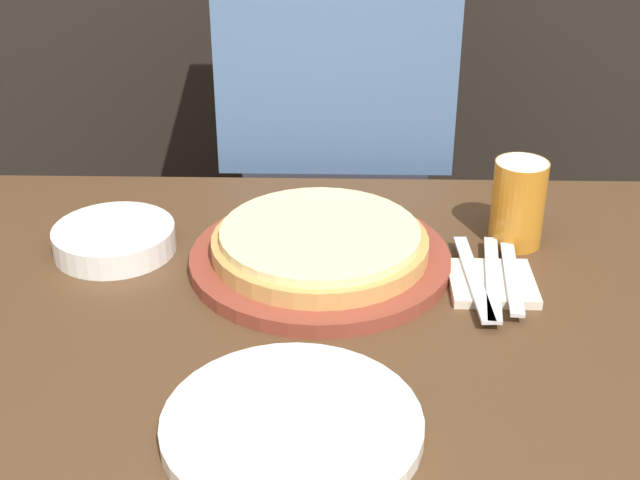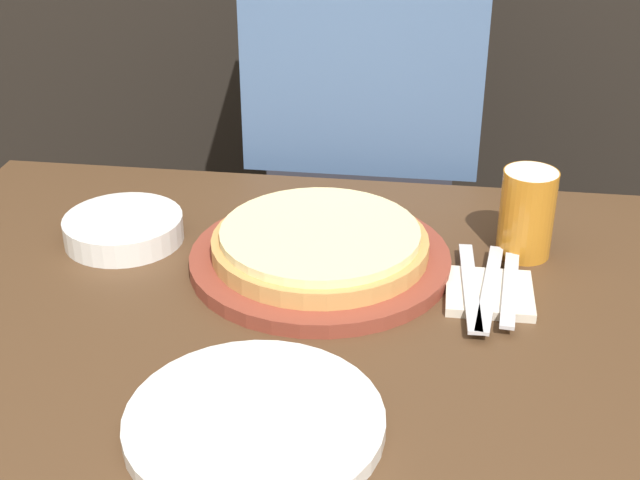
# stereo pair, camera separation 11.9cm
# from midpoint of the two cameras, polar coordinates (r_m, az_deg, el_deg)

# --- Properties ---
(pizza_on_board) EXTENTS (0.35, 0.35, 0.06)m
(pizza_on_board) POSITION_cam_midpoint_polar(r_m,az_deg,el_deg) (1.20, -2.84, -0.72)
(pizza_on_board) COLOR brown
(pizza_on_board) RESTS_ON dining_table
(beer_glass) EXTENTS (0.07, 0.07, 0.12)m
(beer_glass) POSITION_cam_midpoint_polar(r_m,az_deg,el_deg) (1.25, 9.96, 2.48)
(beer_glass) COLOR #B7701E
(beer_glass) RESTS_ON dining_table
(dinner_plate) EXTENTS (0.27, 0.27, 0.02)m
(dinner_plate) POSITION_cam_midpoint_polar(r_m,az_deg,el_deg) (0.92, -5.57, -11.86)
(dinner_plate) COLOR silver
(dinner_plate) RESTS_ON dining_table
(side_bowl) EXTENTS (0.17, 0.17, 0.04)m
(side_bowl) POSITION_cam_midpoint_polar(r_m,az_deg,el_deg) (1.28, -15.64, -0.02)
(side_bowl) COLOR silver
(side_bowl) RESTS_ON dining_table
(napkin_stack) EXTENTS (0.11, 0.11, 0.01)m
(napkin_stack) POSITION_cam_midpoint_polar(r_m,az_deg,el_deg) (1.17, 8.11, -2.83)
(napkin_stack) COLOR beige
(napkin_stack) RESTS_ON dining_table
(fork) EXTENTS (0.03, 0.22, 0.00)m
(fork) POSITION_cam_midpoint_polar(r_m,az_deg,el_deg) (1.16, 6.91, -2.46)
(fork) COLOR silver
(fork) RESTS_ON napkin_stack
(dinner_knife) EXTENTS (0.04, 0.22, 0.00)m
(dinner_knife) POSITION_cam_midpoint_polar(r_m,az_deg,el_deg) (1.16, 8.14, -2.47)
(dinner_knife) COLOR silver
(dinner_knife) RESTS_ON napkin_stack
(spoon) EXTENTS (0.03, 0.18, 0.00)m
(spoon) POSITION_cam_midpoint_polar(r_m,az_deg,el_deg) (1.17, 9.36, -2.48)
(spoon) COLOR silver
(spoon) RESTS_ON napkin_stack
(diner_person) EXTENTS (0.40, 0.20, 1.29)m
(diner_person) POSITION_cam_midpoint_polar(r_m,az_deg,el_deg) (1.65, -1.09, 3.63)
(diner_person) COLOR #33333D
(diner_person) RESTS_ON ground_plane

